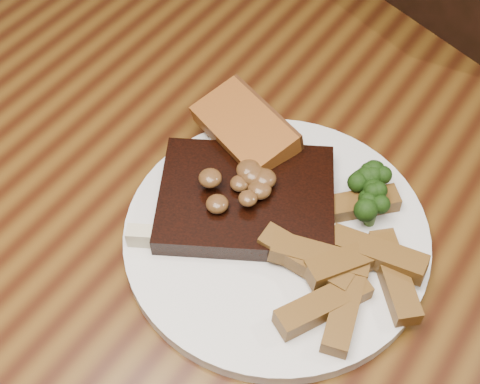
# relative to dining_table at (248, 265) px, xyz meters

# --- Properties ---
(dining_table) EXTENTS (1.60, 0.90, 0.75)m
(dining_table) POSITION_rel_dining_table_xyz_m (0.00, 0.00, 0.00)
(dining_table) COLOR #4D300F
(dining_table) RESTS_ON ground
(chair_far) EXTENTS (0.54, 0.54, 0.92)m
(chair_far) POSITION_rel_dining_table_xyz_m (-0.01, 0.54, -0.15)
(chair_far) COLOR black
(chair_far) RESTS_ON ground
(plate) EXTENTS (0.37, 0.37, 0.01)m
(plate) POSITION_rel_dining_table_xyz_m (0.04, -0.01, 0.10)
(plate) COLOR silver
(plate) RESTS_ON dining_table
(steak) EXTENTS (0.22, 0.20, 0.03)m
(steak) POSITION_rel_dining_table_xyz_m (-0.01, 0.00, 0.12)
(steak) COLOR black
(steak) RESTS_ON plate
(steak_bone) EXTENTS (0.15, 0.10, 0.02)m
(steak_bone) POSITION_rel_dining_table_xyz_m (-0.01, -0.06, 0.11)
(steak_bone) COLOR #C2BA96
(steak_bone) RESTS_ON plate
(mushroom_pile) EXTENTS (0.07, 0.07, 0.03)m
(mushroom_pile) POSITION_rel_dining_table_xyz_m (-0.01, 0.00, 0.14)
(mushroom_pile) COLOR #59341C
(mushroom_pile) RESTS_ON steak
(garlic_bread) EXTENTS (0.13, 0.09, 0.02)m
(garlic_bread) POSITION_rel_dining_table_xyz_m (-0.05, 0.07, 0.12)
(garlic_bread) COLOR #9A4A1C
(garlic_bread) RESTS_ON plate
(potato_wedges) EXTENTS (0.12, 0.12, 0.02)m
(potato_wedges) POSITION_rel_dining_table_xyz_m (0.10, 0.00, 0.12)
(potato_wedges) COLOR brown
(potato_wedges) RESTS_ON plate
(broccoli_cluster) EXTENTS (0.07, 0.07, 0.04)m
(broccoli_cluster) POSITION_rel_dining_table_xyz_m (0.10, 0.06, 0.12)
(broccoli_cluster) COLOR #16330B
(broccoli_cluster) RESTS_ON plate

